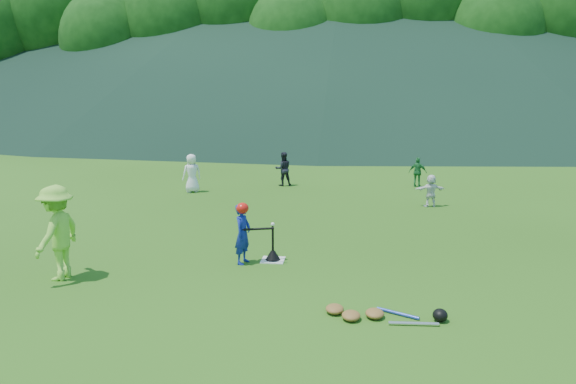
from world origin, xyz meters
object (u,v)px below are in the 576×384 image
Objects in this scene: home_plate at (273,260)px; fielder_b at (283,169)px; fielder_a at (192,173)px; fielder_d at (431,191)px; equipment_pile at (375,314)px; fielder_c at (418,172)px; adult_coach at (57,233)px; batter_child at (243,234)px; batting_tee at (273,254)px.

fielder_b is at bearing 95.91° from home_plate.
fielder_a is 1.34× the size of fielder_d.
fielder_d reaches higher than home_plate.
equipment_pile is (2.77, -10.80, -0.51)m from fielder_b.
fielder_c reaches higher than equipment_pile.
equipment_pile is at bearing -53.12° from home_plate.
home_plate is 0.26× the size of adult_coach.
fielder_a is (-3.07, 6.97, 0.03)m from batter_child.
adult_coach is at bearing 54.38° from fielder_b.
fielder_c is at bearing 164.18° from fielder_b.
fielder_a is at bearing 27.19° from fielder_c.
batter_child is 7.10m from fielder_d.
equipment_pile is (5.54, -1.06, -0.78)m from adult_coach.
home_plate is 8.32m from fielder_b.
batting_tee is at bearing 76.20° from fielder_b.
fielder_c is at bearing 160.46° from fielder_a.
home_plate is at bearing 79.92° from fielder_c.
batting_tee is 3.19m from equipment_pile.
batter_child is 7.61m from fielder_a.
fielder_b is at bearing 17.72° from batter_child.
home_plate is 6.61m from fielder_d.
fielder_c is 0.56× the size of equipment_pile.
fielder_a reaches higher than fielder_c.
fielder_b is at bearing 95.91° from batting_tee.
batting_tee is at bearing 84.67° from fielder_a.
fielder_b is 11.16m from equipment_pile.
fielder_b is at bearing -43.92° from fielder_d.
batter_child is at bearing -157.61° from home_plate.
fielder_b is at bearing 169.64° from adult_coach.
fielder_c is at bearing 80.95° from equipment_pile.
batter_child reaches higher than batting_tee.
batter_child is 8.49m from fielder_b.
batting_tee is at bearing 0.00° from home_plate.
adult_coach is 1.84× the size of fielder_d.
batting_tee is at bearing -51.94° from batter_child.
batter_child is 1.27× the size of fielder_d.
batting_tee is at bearing 126.88° from equipment_pile.
batter_child reaches higher than fielder_c.
fielder_a reaches higher than fielder_d.
fielder_b is 1.15× the size of fielder_c.
equipment_pile is (1.91, -2.55, 0.06)m from home_plate.
adult_coach reaches higher than fielder_d.
home_plate is at bearing 43.28° from fielder_d.
fielder_a is 3.15m from fielder_b.
adult_coach is 2.50× the size of batting_tee.
fielder_c is (4.23, 8.79, -0.09)m from batter_child.
fielder_c is at bearing 149.50° from adult_coach.
fielder_a is 10.82m from equipment_pile.
home_plate is 0.37× the size of fielder_a.
fielder_c is at bearing 66.74° from home_plate.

